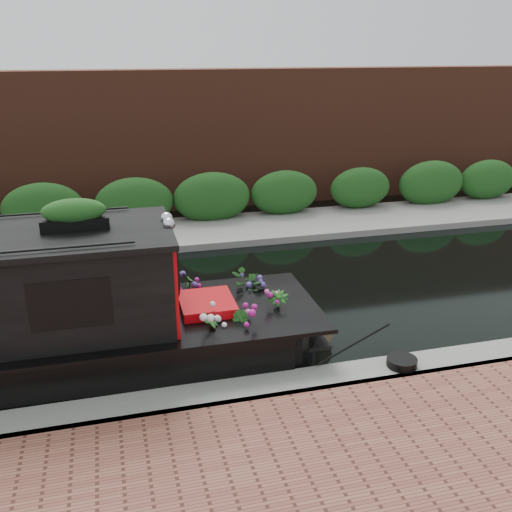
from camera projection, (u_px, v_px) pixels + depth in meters
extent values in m
plane|color=black|center=(144.00, 311.00, 10.57)|extent=(80.00, 80.00, 0.00)
cube|color=gray|center=(163.00, 416.00, 7.57)|extent=(40.00, 0.60, 0.50)
cube|color=gray|center=(132.00, 241.00, 14.38)|extent=(40.00, 2.40, 0.34)
cube|color=#1A4717|center=(130.00, 230.00, 15.19)|extent=(40.00, 1.10, 2.80)
cube|color=#592D1E|center=(126.00, 210.00, 17.10)|extent=(40.00, 1.00, 8.00)
cube|color=red|center=(170.00, 273.00, 8.43)|extent=(0.08, 1.80, 1.39)
cube|color=black|center=(70.00, 304.00, 7.25)|extent=(0.93, 0.04, 0.57)
cube|color=red|center=(207.00, 315.00, 8.82)|extent=(0.83, 0.93, 0.51)
sphere|color=silver|center=(169.00, 224.00, 8.02)|extent=(0.19, 0.19, 0.19)
sphere|color=silver|center=(167.00, 218.00, 8.28)|extent=(0.19, 0.19, 0.19)
cube|color=black|center=(75.00, 224.00, 7.83)|extent=(0.92, 0.25, 0.17)
ellipsoid|color=#D45517|center=(74.00, 209.00, 7.76)|extent=(1.00, 0.26, 0.25)
imported|color=#21551C|center=(211.00, 331.00, 8.23)|extent=(0.32, 0.37, 0.59)
imported|color=#21551C|center=(241.00, 329.00, 8.35)|extent=(0.35, 0.37, 0.53)
imported|color=#21551C|center=(251.00, 290.00, 9.54)|extent=(0.78, 0.76, 0.66)
imported|color=#21551C|center=(277.00, 310.00, 8.86)|extent=(0.46, 0.46, 0.61)
imported|color=#21551C|center=(190.00, 290.00, 9.48)|extent=(0.30, 0.40, 0.70)
cylinder|color=#816244|center=(318.00, 331.00, 9.44)|extent=(0.39, 0.37, 0.39)
cylinder|color=black|center=(402.00, 362.00, 8.28)|extent=(0.44, 0.44, 0.12)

